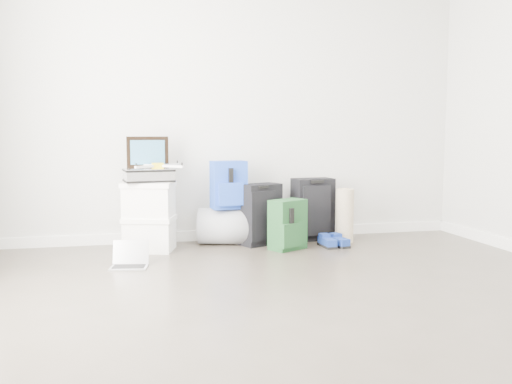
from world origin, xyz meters
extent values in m
plane|color=#3C362C|center=(0.00, 0.00, 0.00)|extent=(5.00, 5.00, 0.00)
cube|color=silver|center=(0.00, 2.50, 1.35)|extent=(4.50, 0.02, 2.70)
cube|color=white|center=(0.00, 2.49, 0.05)|extent=(4.50, 0.02, 0.10)
cube|color=white|center=(-0.87, 2.13, 0.13)|extent=(0.48, 0.43, 0.26)
cube|color=white|center=(-0.87, 2.13, 0.29)|extent=(0.51, 0.45, 0.04)
cube|color=white|center=(-0.87, 2.13, 0.44)|extent=(0.48, 0.43, 0.26)
cube|color=white|center=(-0.87, 2.13, 0.59)|extent=(0.51, 0.45, 0.04)
cube|color=#B2B2B7|center=(-0.87, 2.13, 0.67)|extent=(0.45, 0.35, 0.12)
cube|color=black|center=(-0.87, 2.23, 0.87)|extent=(0.37, 0.10, 0.28)
cube|color=#23648F|center=(-0.87, 2.22, 0.87)|extent=(0.30, 0.07, 0.21)
cube|color=gold|center=(-0.79, 2.11, 0.75)|extent=(0.10, 0.10, 0.05)
cube|color=white|center=(-0.69, 2.21, 0.75)|extent=(0.21, 0.22, 0.02)
cube|color=white|center=(-0.89, 2.21, 0.75)|extent=(0.22, 0.21, 0.02)
cube|color=white|center=(-0.88, 2.01, 0.75)|extent=(0.21, 0.22, 0.02)
cube|color=white|center=(-0.69, 2.02, 0.75)|extent=(0.22, 0.21, 0.02)
cylinder|color=gray|center=(-0.14, 2.26, 0.17)|extent=(0.62, 0.48, 0.34)
cube|color=#1C49B7|center=(-0.14, 2.24, 0.56)|extent=(0.34, 0.22, 0.44)
cube|color=#1C49B7|center=(-0.14, 2.14, 0.49)|extent=(0.24, 0.09, 0.21)
cube|color=black|center=(0.15, 2.18, 0.29)|extent=(0.42, 0.34, 0.57)
cube|color=black|center=(0.15, 2.06, 0.29)|extent=(0.26, 0.14, 0.46)
cube|color=black|center=(0.15, 2.07, 0.55)|extent=(0.11, 0.07, 0.02)
cube|color=#163D1D|center=(0.34, 1.92, 0.22)|extent=(0.37, 0.32, 0.45)
cube|color=#163D1D|center=(0.34, 1.81, 0.15)|extent=(0.24, 0.17, 0.21)
cube|color=black|center=(0.71, 2.30, 0.30)|extent=(0.41, 0.27, 0.60)
cube|color=black|center=(0.71, 2.18, 0.30)|extent=(0.29, 0.07, 0.48)
cube|color=black|center=(0.71, 2.18, 0.58)|extent=(0.13, 0.04, 0.03)
cube|color=black|center=(0.72, 1.92, 0.01)|extent=(0.11, 0.25, 0.02)
cube|color=#1C34A9|center=(0.72, 1.92, 0.05)|extent=(0.11, 0.24, 0.06)
cube|color=black|center=(0.83, 1.92, 0.01)|extent=(0.15, 0.26, 0.02)
cube|color=#1C34A9|center=(0.83, 1.92, 0.05)|extent=(0.15, 0.25, 0.06)
cylinder|color=tan|center=(0.96, 2.10, 0.26)|extent=(0.17, 0.17, 0.51)
cube|color=silver|center=(-1.05, 1.52, 0.01)|extent=(0.31, 0.24, 0.01)
cube|color=black|center=(-1.05, 1.52, 0.01)|extent=(0.26, 0.17, 0.00)
cube|color=black|center=(-1.03, 1.61, 0.11)|extent=(0.28, 0.06, 0.19)
camera|label=1|loc=(-1.01, -2.69, 1.02)|focal=38.00mm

